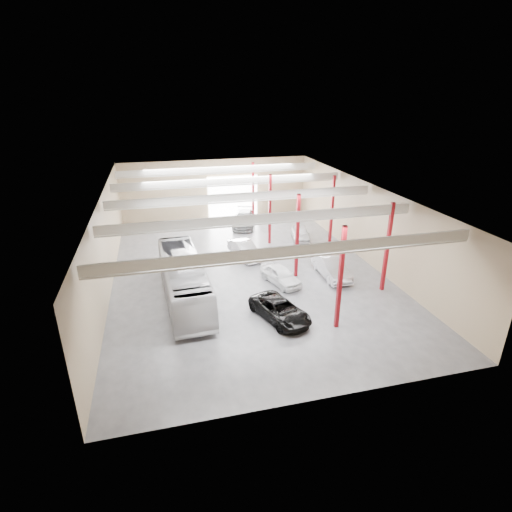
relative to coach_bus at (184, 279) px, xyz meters
name	(u,v)px	position (x,y,z in m)	size (l,w,h in m)	color
depot_shell	(246,214)	(5.67, 4.19, 3.34)	(22.12, 32.12, 7.06)	#49484E
coach_bus	(184,279)	(0.00, 0.00, 0.00)	(2.74, 11.72, 3.26)	silver
black_sedan	(280,310)	(6.01, -4.48, -0.93)	(2.32, 5.02, 1.40)	black
car_row_a	(281,275)	(7.68, 0.72, -0.92)	(1.69, 4.20, 1.43)	white
car_row_b	(245,250)	(6.08, 6.66, -0.88)	(1.60, 4.58, 1.51)	silver
car_row_c	(244,219)	(8.03, 15.71, -0.81)	(2.31, 5.69, 1.65)	slate
car_right_near	(331,267)	(12.18, 0.95, -0.81)	(1.75, 5.01, 1.65)	#B2B1B6
car_right_far	(300,233)	(12.66, 9.77, -0.90)	(1.72, 4.27, 1.45)	silver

